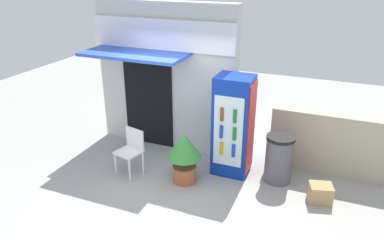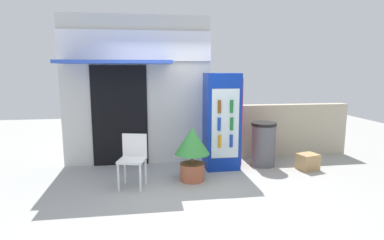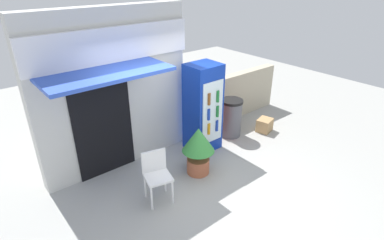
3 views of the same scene
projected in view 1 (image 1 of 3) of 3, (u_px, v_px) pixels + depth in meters
ground at (162, 189)px, 6.46m from camera, size 16.00×16.00×0.00m
storefront_building at (165, 75)px, 7.51m from camera, size 2.98×1.22×3.01m
drink_cooler at (233, 126)px, 6.67m from camera, size 0.67×0.63×1.88m
plastic_chair at (131, 148)px, 6.77m from camera, size 0.50×0.49×0.88m
potted_plant_near_shop at (184, 152)px, 6.49m from camera, size 0.61×0.61×0.95m
trash_bin at (279, 158)px, 6.56m from camera, size 0.51×0.51×0.89m
stone_boundary_wall at (338, 145)px, 6.73m from camera, size 2.47×0.23×1.17m
cardboard_box at (320, 193)px, 6.08m from camera, size 0.43×0.39×0.31m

